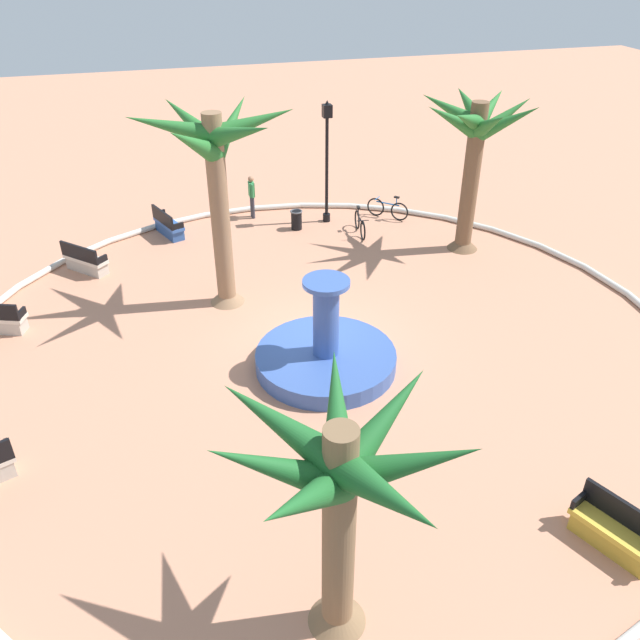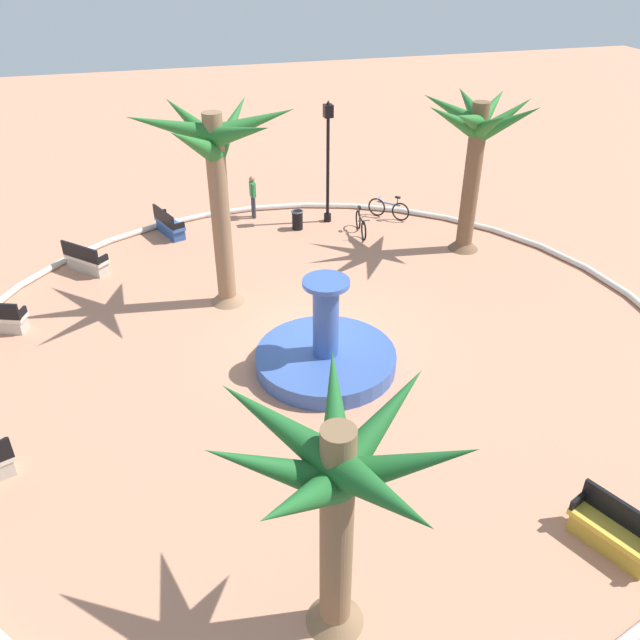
% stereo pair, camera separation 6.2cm
% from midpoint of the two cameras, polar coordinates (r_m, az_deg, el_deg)
% --- Properties ---
extents(ground_plane, '(80.00, 80.00, 0.00)m').
position_cam_midpoint_polar(ground_plane, '(17.55, -0.31, -2.25)').
color(ground_plane, tan).
extents(plaza_curb, '(20.02, 20.02, 0.20)m').
position_cam_midpoint_polar(plaza_curb, '(17.49, -0.31, -1.98)').
color(plaza_curb, silver).
rests_on(plaza_curb, ground).
extents(fountain, '(3.63, 3.63, 2.55)m').
position_cam_midpoint_polar(fountain, '(16.53, 0.41, -3.20)').
color(fountain, '#38569E').
rests_on(fountain, ground).
extents(palm_tree_near_fountain, '(4.51, 4.09, 5.93)m').
position_cam_midpoint_polar(palm_tree_near_fountain, '(18.01, -9.32, 13.29)').
color(palm_tree_near_fountain, '#8E6B4C').
rests_on(palm_tree_near_fountain, ground).
extents(palm_tree_by_curb, '(3.90, 4.09, 5.32)m').
position_cam_midpoint_polar(palm_tree_by_curb, '(22.05, 13.57, 15.28)').
color(palm_tree_by_curb, brown).
rests_on(palm_tree_by_curb, ground).
extents(palm_tree_mid_plaza, '(3.78, 3.97, 4.44)m').
position_cam_midpoint_polar(palm_tree_mid_plaza, '(9.27, 1.49, -14.26)').
color(palm_tree_mid_plaza, brown).
rests_on(palm_tree_mid_plaza, ground).
extents(bench_east, '(1.10, 1.67, 1.00)m').
position_cam_midpoint_polar(bench_east, '(13.48, 24.50, -16.84)').
color(bench_east, gold).
rests_on(bench_east, ground).
extents(bench_north, '(1.05, 1.67, 1.00)m').
position_cam_midpoint_polar(bench_north, '(24.36, -13.38, 8.09)').
color(bench_north, '#335BA8').
rests_on(bench_north, ground).
extents(bench_southwest, '(1.48, 1.49, 1.00)m').
position_cam_midpoint_polar(bench_southwest, '(22.48, -20.16, 4.86)').
color(bench_southwest, beige).
rests_on(bench_southwest, ground).
extents(lamppost, '(0.32, 0.32, 4.53)m').
position_cam_midpoint_polar(lamppost, '(24.12, 0.54, 14.57)').
color(lamppost, black).
rests_on(lamppost, ground).
extents(trash_bin, '(0.46, 0.46, 0.73)m').
position_cam_midpoint_polar(trash_bin, '(24.22, -2.18, 8.92)').
color(trash_bin, black).
rests_on(trash_bin, ground).
extents(bicycle_red_frame, '(0.44, 1.72, 0.94)m').
position_cam_midpoint_polar(bicycle_red_frame, '(23.83, 3.49, 8.47)').
color(bicycle_red_frame, black).
rests_on(bicycle_red_frame, ground).
extents(bicycle_by_lamppost, '(1.28, 1.24, 0.94)m').
position_cam_midpoint_polar(bicycle_by_lamppost, '(25.30, 5.95, 9.80)').
color(bicycle_by_lamppost, black).
rests_on(bicycle_by_lamppost, ground).
extents(person_cyclist_helmet, '(0.22, 0.53, 1.66)m').
position_cam_midpoint_polar(person_cyclist_helmet, '(25.18, -6.15, 11.01)').
color(person_cyclist_helmet, '#33333D').
rests_on(person_cyclist_helmet, ground).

